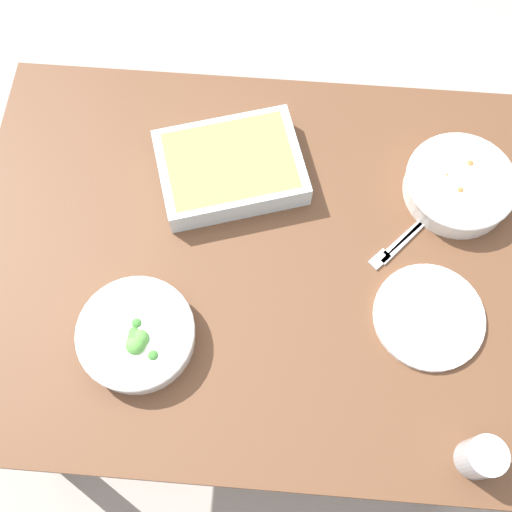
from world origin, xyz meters
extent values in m
plane|color=#9E9389|center=(0.00, 0.00, 0.00)|extent=(6.00, 6.00, 0.00)
cube|color=brown|center=(0.00, 0.00, 0.72)|extent=(1.20, 0.90, 0.04)
cylinder|color=brown|center=(-0.54, -0.39, 0.35)|extent=(0.06, 0.06, 0.70)
cylinder|color=brown|center=(0.54, -0.39, 0.35)|extent=(0.06, 0.06, 0.70)
cylinder|color=brown|center=(-0.54, 0.39, 0.35)|extent=(0.06, 0.06, 0.70)
cylinder|color=brown|center=(0.54, 0.39, 0.35)|extent=(0.06, 0.06, 0.70)
cylinder|color=silver|center=(0.41, 0.18, 0.77)|extent=(0.23, 0.23, 0.05)
torus|color=silver|center=(0.41, 0.18, 0.79)|extent=(0.23, 0.23, 0.01)
cylinder|color=olive|center=(0.41, 0.18, 0.77)|extent=(0.18, 0.18, 0.03)
sphere|color=olive|center=(0.39, 0.19, 0.79)|extent=(0.01, 0.01, 0.01)
sphere|color=silver|center=(0.44, 0.14, 0.79)|extent=(0.02, 0.02, 0.02)
sphere|color=#C66633|center=(0.38, 0.19, 0.79)|extent=(0.02, 0.02, 0.02)
sphere|color=#C66633|center=(0.41, 0.16, 0.79)|extent=(0.02, 0.02, 0.02)
sphere|color=#C66633|center=(0.43, 0.22, 0.79)|extent=(0.02, 0.02, 0.02)
cylinder|color=silver|center=(-0.21, -0.19, 0.77)|extent=(0.22, 0.22, 0.05)
torus|color=silver|center=(-0.21, -0.19, 0.79)|extent=(0.23, 0.23, 0.01)
cylinder|color=#8CB272|center=(-0.21, -0.19, 0.77)|extent=(0.18, 0.18, 0.02)
sphere|color=#3D7A33|center=(-0.21, -0.18, 0.78)|extent=(0.02, 0.02, 0.02)
sphere|color=#3D7A33|center=(-0.17, -0.23, 0.78)|extent=(0.02, 0.02, 0.02)
sphere|color=#478C38|center=(-0.22, -0.19, 0.78)|extent=(0.02, 0.02, 0.02)
sphere|color=#569E42|center=(-0.21, -0.22, 0.79)|extent=(0.04, 0.04, 0.04)
sphere|color=#478C38|center=(-0.21, -0.21, 0.79)|extent=(0.03, 0.03, 0.03)
sphere|color=#569E42|center=(-0.20, -0.21, 0.79)|extent=(0.04, 0.04, 0.04)
cube|color=silver|center=(-0.07, 0.19, 0.77)|extent=(0.35, 0.30, 0.06)
cube|color=#DBAD56|center=(-0.07, 0.19, 0.78)|extent=(0.31, 0.26, 0.04)
cylinder|color=#B2BCC6|center=(0.43, -0.37, 0.78)|extent=(0.07, 0.07, 0.08)
cylinder|color=black|center=(0.43, -0.37, 0.77)|extent=(0.06, 0.06, 0.05)
cylinder|color=white|center=(0.35, -0.10, 0.75)|extent=(0.22, 0.22, 0.01)
cube|color=silver|center=(0.31, 0.06, 0.74)|extent=(0.10, 0.11, 0.01)
ellipsoid|color=silver|center=(0.36, 0.12, 0.75)|extent=(0.05, 0.05, 0.01)
cube|color=silver|center=(0.31, 0.07, 0.74)|extent=(0.10, 0.11, 0.01)
cube|color=silver|center=(0.25, 0.01, 0.74)|extent=(0.05, 0.05, 0.01)
camera|label=1|loc=(0.04, -0.49, 1.93)|focal=44.02mm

